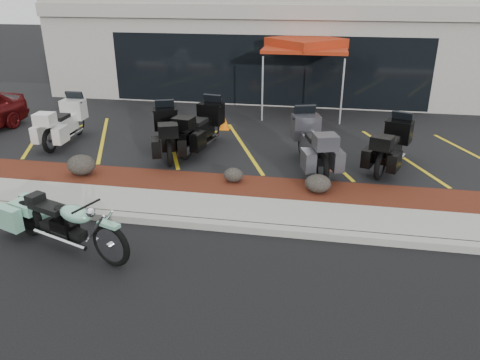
% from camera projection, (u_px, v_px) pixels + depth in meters
% --- Properties ---
extents(ground, '(90.00, 90.00, 0.00)m').
position_uv_depth(ground, '(192.00, 250.00, 8.67)').
color(ground, black).
rests_on(ground, ground).
extents(curb, '(24.00, 0.25, 0.15)m').
position_uv_depth(curb, '(204.00, 224.00, 9.46)').
color(curb, gray).
rests_on(curb, ground).
extents(sidewalk, '(24.00, 1.20, 0.15)m').
position_uv_depth(sidewalk, '(212.00, 209.00, 10.09)').
color(sidewalk, gray).
rests_on(sidewalk, ground).
extents(mulch_bed, '(24.00, 1.20, 0.16)m').
position_uv_depth(mulch_bed, '(224.00, 187.00, 11.18)').
color(mulch_bed, '#3C110D').
rests_on(mulch_bed, ground).
extents(upper_lot, '(26.00, 9.60, 0.15)m').
position_uv_depth(upper_lot, '(256.00, 124.00, 16.07)').
color(upper_lot, black).
rests_on(upper_lot, ground).
extents(dealership_building, '(18.00, 8.16, 4.00)m').
position_uv_depth(dealership_building, '(277.00, 44.00, 20.99)').
color(dealership_building, gray).
rests_on(dealership_building, ground).
extents(boulder_left, '(0.71, 0.59, 0.50)m').
position_uv_depth(boulder_left, '(81.00, 165.00, 11.58)').
color(boulder_left, black).
rests_on(boulder_left, mulch_bed).
extents(boulder_mid, '(0.48, 0.40, 0.34)m').
position_uv_depth(boulder_mid, '(233.00, 175.00, 11.20)').
color(boulder_mid, black).
rests_on(boulder_mid, mulch_bed).
extents(boulder_right, '(0.59, 0.50, 0.42)m').
position_uv_depth(boulder_right, '(318.00, 183.00, 10.62)').
color(boulder_right, black).
rests_on(boulder_right, mulch_bed).
extents(hero_cruiser, '(3.17, 1.77, 1.09)m').
position_uv_depth(hero_cruiser, '(110.00, 239.00, 8.00)').
color(hero_cruiser, '#7CC2A1').
rests_on(hero_cruiser, ground).
extents(touring_white, '(0.98, 2.39, 1.37)m').
position_uv_depth(touring_white, '(77.00, 113.00, 14.48)').
color(touring_white, silver).
rests_on(touring_white, upper_lot).
extents(touring_black_front, '(1.69, 2.53, 1.37)m').
position_uv_depth(touring_black_front, '(166.00, 123.00, 13.50)').
color(touring_black_front, black).
rests_on(touring_black_front, upper_lot).
extents(touring_black_mid, '(1.38, 2.57, 1.42)m').
position_uv_depth(touring_black_mid, '(213.00, 118.00, 13.92)').
color(touring_black_mid, black).
rests_on(touring_black_mid, upper_lot).
extents(touring_grey, '(1.67, 2.68, 1.46)m').
position_uv_depth(touring_grey, '(304.00, 131.00, 12.59)').
color(touring_grey, '#333338').
rests_on(touring_grey, upper_lot).
extents(touring_black_rear, '(1.65, 2.44, 1.33)m').
position_uv_depth(touring_black_rear, '(399.00, 136.00, 12.44)').
color(touring_black_rear, black).
rests_on(touring_black_rear, upper_lot).
extents(traffic_cone, '(0.39, 0.39, 0.45)m').
position_uv_depth(traffic_cone, '(224.00, 122.00, 15.21)').
color(traffic_cone, orange).
rests_on(traffic_cone, upper_lot).
extents(popup_canopy, '(3.65, 3.65, 2.65)m').
position_uv_depth(popup_canopy, '(306.00, 45.00, 16.31)').
color(popup_canopy, silver).
rests_on(popup_canopy, upper_lot).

